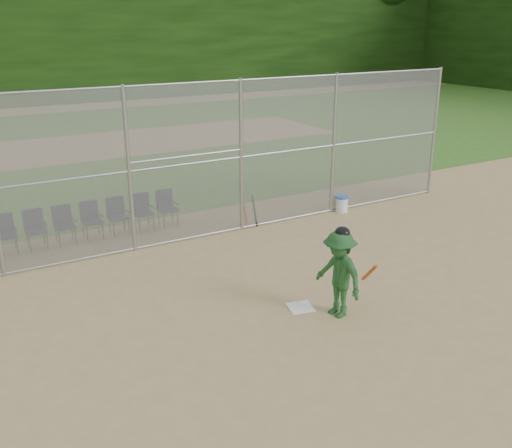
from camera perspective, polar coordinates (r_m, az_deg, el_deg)
ground at (r=11.13m, az=6.55°, el=-9.11°), size 100.00×100.00×0.00m
grass_strip at (r=26.97m, az=-16.89°, el=7.41°), size 100.00×100.00×0.00m
dirt_patch_far at (r=26.97m, az=-16.89°, el=7.41°), size 24.00×24.00×0.00m
backstop_fence at (r=14.45m, az=-5.01°, el=6.52°), size 16.09×0.09×4.00m
treeline at (r=28.39m, az=-19.07°, el=18.98°), size 81.00×60.00×11.00m
home_plate at (r=11.38m, az=4.46°, el=-8.29°), size 0.57×0.57×0.02m
batter_at_plate at (r=10.84m, az=8.28°, el=-4.91°), size 0.93×1.31×1.79m
water_cooler at (r=17.02m, az=8.58°, el=2.00°), size 0.37×0.37×0.47m
spare_bats at (r=15.58m, az=-0.63°, el=1.24°), size 0.36×0.31×0.83m
chair_1 at (r=14.95m, az=-23.74°, el=-1.02°), size 0.54×0.52×0.96m
chair_2 at (r=15.03m, az=-21.15°, el=-0.57°), size 0.54×0.52×0.96m
chair_3 at (r=15.13m, az=-18.59°, el=-0.13°), size 0.54×0.52×0.96m
chair_4 at (r=15.26m, az=-16.07°, el=0.31°), size 0.54×0.52×0.96m
chair_5 at (r=15.43m, az=-13.60°, el=0.74°), size 0.54×0.52×0.96m
chair_6 at (r=15.62m, az=-11.19°, el=1.16°), size 0.54×0.52×0.96m
chair_7 at (r=15.84m, az=-8.84°, el=1.56°), size 0.54×0.52×0.96m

